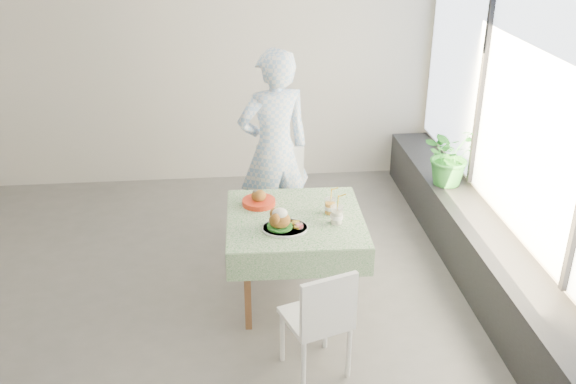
{
  "coord_description": "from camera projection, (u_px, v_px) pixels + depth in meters",
  "views": [
    {
      "loc": [
        0.73,
        -4.37,
        3.02
      ],
      "look_at": [
        1.16,
        0.04,
        0.93
      ],
      "focal_mm": 40.0,
      "sensor_mm": 36.0,
      "label": 1
    }
  ],
  "objects": [
    {
      "name": "floor",
      "position": [
        145.0,
        305.0,
        5.15
      ],
      "size": [
        6.0,
        6.0,
        0.0
      ],
      "primitive_type": "plane",
      "color": "#595754",
      "rests_on": "ground"
    },
    {
      "name": "wall_back",
      "position": [
        156.0,
        59.0,
        6.81
      ],
      "size": [
        6.0,
        0.02,
        2.8
      ],
      "primitive_type": "cube",
      "color": "beige",
      "rests_on": "ground"
    },
    {
      "name": "wall_right",
      "position": [
        531.0,
        128.0,
        4.82
      ],
      "size": [
        0.02,
        5.0,
        2.8
      ],
      "primitive_type": "cube",
      "color": "beige",
      "rests_on": "ground"
    },
    {
      "name": "window_pane",
      "position": [
        532.0,
        96.0,
        4.71
      ],
      "size": [
        0.01,
        4.8,
        2.18
      ],
      "primitive_type": "cube",
      "color": "#D1E0F9",
      "rests_on": "ground"
    },
    {
      "name": "window_ledge",
      "position": [
        485.0,
        261.0,
        5.29
      ],
      "size": [
        0.4,
        4.8,
        0.5
      ],
      "primitive_type": "cube",
      "color": "black",
      "rests_on": "ground"
    },
    {
      "name": "cafe_table",
      "position": [
        295.0,
        249.0,
        5.06
      ],
      "size": [
        1.07,
        1.07,
        0.74
      ],
      "color": "brown",
      "rests_on": "ground"
    },
    {
      "name": "chair_far",
      "position": [
        279.0,
        219.0,
        5.89
      ],
      "size": [
        0.5,
        0.5,
        0.93
      ],
      "color": "white",
      "rests_on": "ground"
    },
    {
      "name": "chair_near",
      "position": [
        316.0,
        339.0,
        4.35
      ],
      "size": [
        0.5,
        0.5,
        0.84
      ],
      "color": "white",
      "rests_on": "ground"
    },
    {
      "name": "diner",
      "position": [
        274.0,
        150.0,
        5.73
      ],
      "size": [
        0.77,
        0.61,
        1.84
      ],
      "primitive_type": "imported",
      "rotation": [
        0.0,
        0.0,
        3.43
      ],
      "color": "#91BAE8",
      "rests_on": "ground"
    },
    {
      "name": "main_dish",
      "position": [
        282.0,
        223.0,
        4.73
      ],
      "size": [
        0.34,
        0.34,
        0.18
      ],
      "color": "white",
      "rests_on": "cafe_table"
    },
    {
      "name": "juice_cup_orange",
      "position": [
        330.0,
        207.0,
        4.96
      ],
      "size": [
        0.09,
        0.09,
        0.26
      ],
      "color": "white",
      "rests_on": "cafe_table"
    },
    {
      "name": "juice_cup_lemonade",
      "position": [
        337.0,
        216.0,
        4.82
      ],
      "size": [
        0.1,
        0.1,
        0.28
      ],
      "color": "white",
      "rests_on": "cafe_table"
    },
    {
      "name": "second_dish",
      "position": [
        259.0,
        200.0,
        5.12
      ],
      "size": [
        0.27,
        0.27,
        0.13
      ],
      "color": "red",
      "rests_on": "cafe_table"
    },
    {
      "name": "potted_plant",
      "position": [
        451.0,
        155.0,
        5.97
      ],
      "size": [
        0.66,
        0.62,
        0.58
      ],
      "primitive_type": "imported",
      "rotation": [
        0.0,
        0.0,
        0.4
      ],
      "color": "#256F28",
      "rests_on": "window_ledge"
    }
  ]
}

